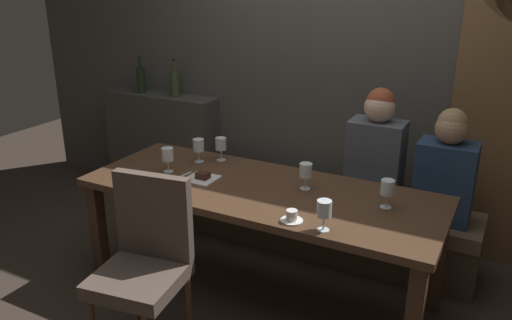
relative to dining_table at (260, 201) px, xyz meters
name	(u,v)px	position (x,y,z in m)	size (l,w,h in m)	color
ground	(260,291)	(0.00, 0.00, -0.65)	(9.00, 9.00, 0.00)	#382D26
back_wall_tiled	(335,39)	(0.00, 1.22, 0.85)	(6.00, 0.12, 3.00)	#4C4944
back_counter	(163,144)	(-1.55, 1.04, -0.18)	(1.10, 0.28, 0.95)	#413E3A
dining_table	(260,201)	(0.00, 0.00, 0.00)	(2.20, 0.84, 0.74)	#412B1C
banquette_bench	(303,218)	(0.00, 0.70, -0.42)	(2.50, 0.44, 0.45)	#4A3C2E
chair_near_side	(145,255)	(-0.31, -0.72, -0.09)	(0.50, 0.50, 0.98)	#4C3321
diner_redhead	(376,153)	(0.52, 0.67, 0.19)	(0.36, 0.24, 0.83)	#4C515B
diner_bearded	(446,169)	(0.97, 0.69, 0.15)	(0.36, 0.24, 0.74)	navy
wine_bottle_dark_red	(141,79)	(-1.74, 1.02, 0.42)	(0.08, 0.08, 0.33)	black
wine_bottle_pale_label	(175,83)	(-1.37, 1.03, 0.42)	(0.08, 0.08, 0.33)	#384728
wine_glass_far_right	(324,209)	(0.54, -0.34, 0.20)	(0.08, 0.08, 0.16)	silver
wine_glass_end_right	(387,188)	(0.75, 0.08, 0.20)	(0.08, 0.08, 0.16)	silver
wine_glass_center_front	(168,155)	(-0.66, -0.04, 0.20)	(0.08, 0.08, 0.16)	silver
wine_glass_end_left	(306,172)	(0.25, 0.11, 0.20)	(0.08, 0.08, 0.16)	silver
wine_glass_near_right	(221,145)	(-0.46, 0.31, 0.20)	(0.08, 0.08, 0.16)	silver
wine_glass_far_left	(198,146)	(-0.58, 0.21, 0.20)	(0.08, 0.08, 0.16)	silver
espresso_cup	(292,217)	(0.35, -0.32, 0.11)	(0.12, 0.12, 0.06)	white
dessert_plate	(202,178)	(-0.38, -0.06, 0.10)	(0.19, 0.19, 0.05)	white
fork_on_table	(182,176)	(-0.53, -0.07, 0.09)	(0.02, 0.17, 0.01)	silver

